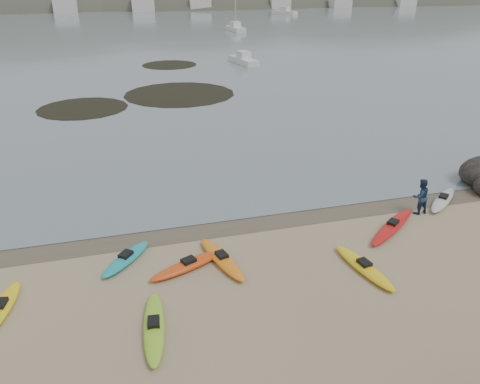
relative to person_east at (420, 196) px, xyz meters
name	(u,v)px	position (x,y,z in m)	size (l,w,h in m)	color
ground	(240,220)	(-8.82, 1.71, -0.92)	(600.00, 600.00, 0.00)	tan
wet_sand	(242,222)	(-8.82, 1.41, -0.92)	(60.00, 60.00, 0.00)	brown
kayaks	(262,257)	(-8.90, -2.02, -0.75)	(23.08, 9.07, 0.34)	orange
person_east	(420,196)	(0.00, 0.00, 0.00)	(0.90, 0.70, 1.85)	navy
kelp_mats	(155,89)	(-9.77, 31.62, -0.89)	(18.65, 27.59, 0.04)	black
moored_boats	(127,30)	(-9.50, 85.29, -0.34)	(89.51, 86.46, 1.37)	silver
far_hills	(209,41)	(30.56, 195.68, -16.85)	(550.00, 135.00, 80.00)	#384235
far_town	(137,5)	(-2.82, 146.71, 1.08)	(199.00, 5.00, 4.00)	beige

